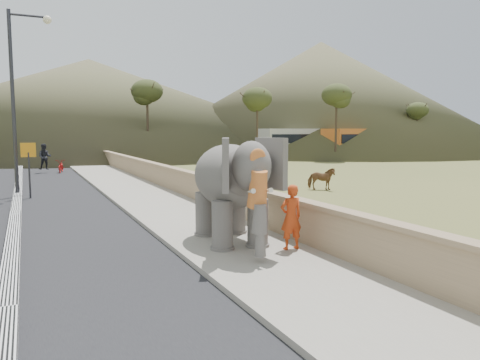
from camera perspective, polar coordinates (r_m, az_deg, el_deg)
name	(u,v)px	position (r m, az deg, el deg)	size (l,w,h in m)	color
ground	(296,283)	(9.25, 6.87, -12.42)	(160.00, 160.00, 0.00)	olive
road	(16,216)	(17.71, -25.63, -4.00)	(7.00, 120.00, 0.03)	black
median	(16,213)	(17.69, -25.65, -3.70)	(0.35, 120.00, 0.22)	black
walkway	(160,205)	(18.29, -9.77, -2.99)	(3.00, 120.00, 0.15)	#9E9687
parapet	(200,190)	(18.71, -4.91, -1.25)	(0.30, 120.00, 1.10)	tan
lamppost	(20,85)	(22.55, -25.23, 10.45)	(1.76, 0.36, 8.00)	#2D2D32
signboard	(29,161)	(21.81, -24.36, 2.16)	(0.60, 0.08, 2.40)	#2D2D33
cow	(321,179)	(23.27, 9.87, 0.15)	(0.61, 1.33, 1.12)	brown
distant_car	(285,151)	(49.86, 5.50, 3.51)	(1.70, 4.23, 1.44)	silver
bus_white	(308,143)	(50.09, 8.26, 4.43)	(2.50, 11.00, 3.10)	beige
bus_orange	(364,143)	(51.92, 14.87, 4.35)	(2.50, 11.00, 3.10)	orange
hill_right	(320,96)	(72.19, 9.76, 10.01)	(56.00, 56.00, 16.00)	brown
hill_far	(90,104)	(78.16, -17.82, 8.77)	(80.00, 80.00, 14.00)	brown
elephant_and_man	(231,191)	(11.70, -1.12, -1.31)	(2.28, 3.70, 2.57)	slate
motorcyclist	(53,161)	(34.58, -21.86, 2.12)	(1.96, 1.82, 2.02)	maroon
trees	(106,116)	(36.23, -16.03, 7.47)	(48.08, 41.99, 8.97)	#473828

